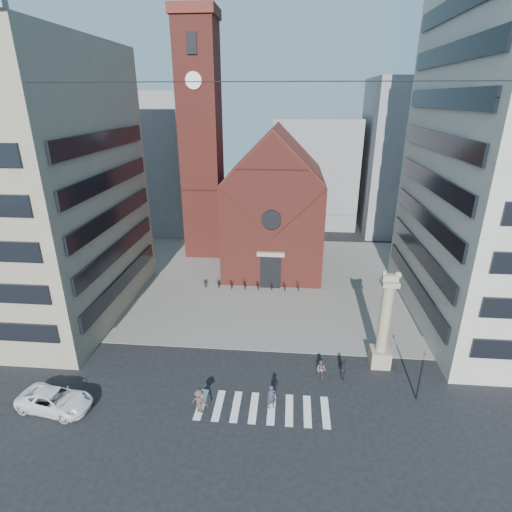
% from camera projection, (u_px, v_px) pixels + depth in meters
% --- Properties ---
extents(ground, '(120.00, 120.00, 0.00)m').
position_uv_depth(ground, '(258.00, 381.00, 31.92)').
color(ground, black).
rests_on(ground, ground).
extents(piazza, '(46.00, 30.00, 0.05)m').
position_uv_depth(piazza, '(271.00, 280.00, 49.49)').
color(piazza, gray).
rests_on(piazza, ground).
extents(zebra_crossing, '(10.20, 3.20, 0.01)m').
position_uv_depth(zebra_crossing, '(263.00, 408.00, 29.10)').
color(zebra_crossing, white).
rests_on(zebra_crossing, ground).
extents(church, '(12.00, 16.65, 18.00)m').
position_uv_depth(church, '(275.00, 205.00, 52.14)').
color(church, maroon).
rests_on(church, ground).
extents(campanile, '(5.50, 5.50, 31.20)m').
position_uv_depth(campanile, '(201.00, 141.00, 52.83)').
color(campanile, maroon).
rests_on(campanile, ground).
extents(building_left, '(18.00, 20.00, 26.00)m').
position_uv_depth(building_left, '(19.00, 188.00, 38.35)').
color(building_left, gray).
rests_on(building_left, ground).
extents(bg_block_left, '(16.00, 14.00, 22.00)m').
position_uv_depth(bg_block_left, '(159.00, 162.00, 66.52)').
color(bg_block_left, gray).
rests_on(bg_block_left, ground).
extents(bg_block_mid, '(14.00, 12.00, 18.00)m').
position_uv_depth(bg_block_mid, '(314.00, 172.00, 69.74)').
color(bg_block_mid, gray).
rests_on(bg_block_mid, ground).
extents(bg_block_right, '(16.00, 14.00, 24.00)m').
position_uv_depth(bg_block_right, '(416.00, 158.00, 64.52)').
color(bg_block_right, gray).
rests_on(bg_block_right, ground).
extents(lion_column, '(1.63, 1.60, 8.68)m').
position_uv_depth(lion_column, '(383.00, 329.00, 32.59)').
color(lion_column, tan).
rests_on(lion_column, ground).
extents(traffic_light, '(0.13, 0.16, 4.30)m').
position_uv_depth(traffic_light, '(421.00, 374.00, 29.16)').
color(traffic_light, black).
rests_on(traffic_light, ground).
extents(white_car, '(5.69, 3.27, 1.49)m').
position_uv_depth(white_car, '(55.00, 400.00, 28.81)').
color(white_car, white).
rests_on(white_car, ground).
extents(pedestrian_0, '(0.83, 0.72, 1.93)m').
position_uv_depth(pedestrian_0, '(272.00, 397.00, 28.80)').
color(pedestrian_0, '#352C3D').
rests_on(pedestrian_0, ground).
extents(pedestrian_1, '(1.00, 0.91, 1.66)m').
position_uv_depth(pedestrian_1, '(321.00, 370.00, 31.92)').
color(pedestrian_1, '#645150').
rests_on(pedestrian_1, ground).
extents(pedestrian_2, '(0.67, 1.11, 1.77)m').
position_uv_depth(pedestrian_2, '(343.00, 370.00, 31.83)').
color(pedestrian_2, '#27262D').
rests_on(pedestrian_2, ground).
extents(pedestrian_3, '(1.38, 1.01, 1.92)m').
position_uv_depth(pedestrian_3, '(199.00, 401.00, 28.43)').
color(pedestrian_3, '#45352E').
rests_on(pedestrian_3, ground).
extents(scooter_0, '(0.99, 1.83, 0.91)m').
position_uv_depth(scooter_0, '(205.00, 282.00, 47.80)').
color(scooter_0, black).
rests_on(scooter_0, piazza).
extents(scooter_1, '(0.85, 1.75, 1.01)m').
position_uv_depth(scooter_1, '(218.00, 282.00, 47.65)').
color(scooter_1, black).
rests_on(scooter_1, piazza).
extents(scooter_2, '(0.99, 1.83, 0.91)m').
position_uv_depth(scooter_2, '(231.00, 283.00, 47.54)').
color(scooter_2, black).
rests_on(scooter_2, piazza).
extents(scooter_3, '(0.85, 1.75, 1.01)m').
position_uv_depth(scooter_3, '(244.00, 283.00, 47.39)').
color(scooter_3, black).
rests_on(scooter_3, piazza).
extents(scooter_4, '(0.99, 1.83, 0.91)m').
position_uv_depth(scooter_4, '(257.00, 284.00, 47.27)').
color(scooter_4, black).
rests_on(scooter_4, piazza).
extents(scooter_5, '(0.85, 1.75, 1.01)m').
position_uv_depth(scooter_5, '(271.00, 284.00, 47.13)').
color(scooter_5, black).
rests_on(scooter_5, piazza).
extents(scooter_6, '(0.99, 1.83, 0.91)m').
position_uv_depth(scooter_6, '(284.00, 285.00, 47.01)').
color(scooter_6, black).
rests_on(scooter_6, piazza).
extents(scooter_7, '(0.85, 1.75, 1.01)m').
position_uv_depth(scooter_7, '(297.00, 285.00, 46.87)').
color(scooter_7, black).
rests_on(scooter_7, piazza).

